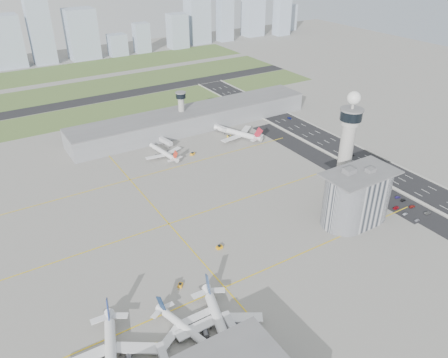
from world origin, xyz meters
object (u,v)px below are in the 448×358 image
airplane_far_b (237,130)px  tug_4 (193,154)px  jet_bridge_far_0 (161,140)px  tug_0 (122,347)px  car_lot_7 (412,206)px  car_hw_4 (240,102)px  airplane_near_a (110,351)px  jet_bridge_near_2 (238,341)px  car_lot_2 (396,208)px  car_lot_5 (365,191)px  car_lot_1 (405,214)px  admin_building (357,197)px  car_lot_6 (428,213)px  airplane_near_b (185,325)px  car_lot_0 (417,220)px  tug_1 (153,346)px  control_tower (348,138)px  car_lot_8 (403,200)px  tug_2 (180,285)px  tug_3 (219,247)px  car_lot_9 (398,197)px  car_lot_11 (382,188)px  car_hw_2 (290,118)px  airplane_far_a (163,150)px  car_hw_1 (352,155)px  jet_bridge_far_1 (216,127)px  car_lot_4 (375,194)px  car_lot_3 (383,200)px  tug_5 (229,136)px  car_lot_10 (385,190)px  airplane_near_c (220,320)px  secondary_tower (181,107)px

airplane_far_b → tug_4: size_ratio=13.15×
jet_bridge_far_0 → tug_0: jet_bridge_far_0 is taller
car_lot_7 → car_hw_4: (15.21, 210.11, -0.00)m
airplane_near_a → jet_bridge_near_2: (45.28, -19.39, -3.45)m
car_lot_2 → car_lot_5: (-0.56, 23.97, -0.06)m
car_lot_1 → car_lot_5: (0.22, 31.20, 0.03)m
jet_bridge_far_0 → tug_4: 32.92m
admin_building → car_lot_6: bearing=-24.2°
car_lot_6 → airplane_near_b: bearing=93.6°
tug_0 → car_lot_5: (174.60, 34.26, -0.34)m
airplane_near_b → car_lot_0: size_ratio=10.67×
admin_building → tug_1: admin_building is taller
control_tower → car_lot_8: control_tower is taller
tug_2 → tug_3: tug_3 is taller
airplane_far_b → car_lot_9: 135.44m
car_lot_11 → car_lot_1: bearing=167.0°
car_lot_0 → car_lot_11: size_ratio=0.75×
tug_1 → car_lot_2: (164.49, 16.30, -0.32)m
car_lot_9 → car_hw_2: car_lot_9 is taller
airplane_far_a → car_hw_1: 140.33m
tug_1 → car_lot_2: 165.30m
control_tower → car_lot_6: size_ratio=14.46×
jet_bridge_far_1 → car_lot_9: 157.43m
airplane_near_b → tug_0: size_ratio=10.91×
tug_0 → airplane_near_b: bearing=-177.3°
car_lot_2 → car_lot_6: car_lot_2 is taller
airplane_near_a → car_lot_4: size_ratio=12.25×
jet_bridge_far_1 → car_hw_4: (55.19, 46.58, -2.24)m
car_lot_3 → car_lot_11: bearing=-41.6°
airplane_near_b → tug_5: size_ratio=11.17×
tug_4 → car_lot_9: tug_4 is taller
car_lot_1 → car_lot_10: (11.46, 24.83, 0.09)m
car_hw_2 → airplane_far_a: bearing=-179.7°
control_tower → car_lot_9: bearing=-52.7°
car_lot_5 → car_lot_9: size_ratio=0.95×
car_hw_2 → car_lot_0: bearing=-107.3°
car_lot_0 → car_hw_1: size_ratio=0.96×
car_lot_6 → jet_bridge_near_2: bearing=100.2°
car_lot_1 → car_lot_2: (0.78, 7.23, 0.08)m
airplane_near_c → car_lot_9: airplane_near_c is taller
tug_5 → jet_bridge_far_0: bearing=100.9°
jet_bridge_far_1 → car_lot_5: (30.04, -135.44, -2.27)m
secondary_tower → car_lot_9: 182.21m
car_lot_5 → car_hw_2: size_ratio=0.81×
car_lot_2 → car_lot_8: size_ratio=1.25×
car_lot_6 → car_lot_10: car_lot_10 is taller
secondary_tower → car_lot_4: 169.67m
car_lot_2 → car_lot_8: (10.61, 3.35, -0.01)m
car_lot_4 → car_lot_8: same height
airplane_far_b → car_lot_1: size_ratio=13.63×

